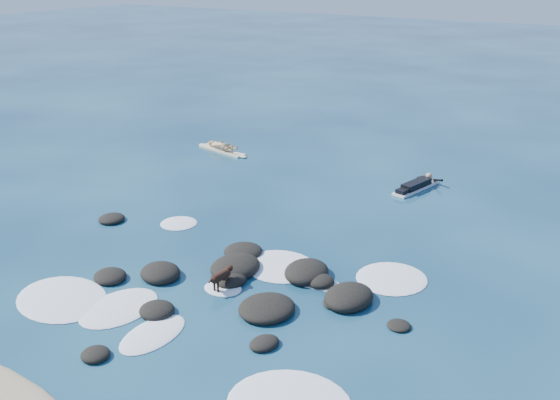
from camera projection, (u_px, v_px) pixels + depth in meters
The scene contains 6 objects.
ground at pixel (184, 264), 18.63m from camera, with size 160.00×160.00×0.00m, color #0A2642.
reef_rocks at pixel (227, 284), 17.24m from camera, with size 13.11×7.49×0.53m.
breaking_foam at pixel (229, 297), 16.79m from camera, with size 10.58×8.87×0.12m.
standing_surfer_rig at pixel (222, 137), 29.10m from camera, with size 3.22×1.10×1.84m.
paddling_surfer_rig at pixel (417, 185), 24.53m from camera, with size 1.41×2.75×0.48m.
dog at pixel (222, 276), 17.03m from camera, with size 0.33×1.02×0.64m.
Camera 1 is at (11.06, -12.78, 8.56)m, focal length 40.00 mm.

